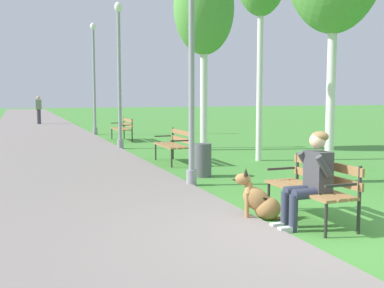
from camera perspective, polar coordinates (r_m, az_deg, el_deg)
The scene contains 13 objects.
ground_plane at distance 6.02m, azimuth 15.12°, elevation -10.81°, with size 120.00×120.00×0.00m, color #478E38.
paved_path at distance 28.75m, azimuth -18.33°, elevation 2.26°, with size 4.18×60.00×0.04m, color gray.
park_bench_near at distance 6.61m, azimuth 14.47°, elevation -4.71°, with size 0.55×1.50×0.85m.
park_bench_mid at distance 11.90m, azimuth -2.12°, elevation 0.14°, with size 0.55×1.50×0.85m.
park_bench_far at distance 17.88m, azimuth -8.30°, elevation 2.02°, with size 0.55×1.50×0.85m.
person_seated_on_near_bench at distance 6.28m, azimuth 14.12°, elevation -3.70°, with size 0.74×0.49×1.25m.
dog_shepherd at distance 6.62m, azimuth 8.17°, elevation -6.81°, with size 0.77×0.48×0.71m.
lamp_post_near at distance 8.86m, azimuth -0.06°, elevation 8.23°, with size 0.24×0.24×3.99m.
lamp_post_mid at distance 15.19m, azimuth -8.75°, elevation 8.33°, with size 0.24×0.24×4.58m.
lamp_post_far at distance 20.91m, azimuth -11.71°, elevation 7.86°, with size 0.24×0.24×4.76m.
birch_tree_fourth at distance 14.91m, azimuth 1.45°, elevation 15.90°, with size 1.87×1.65×5.75m.
litter_bin at distance 9.92m, azimuth 1.31°, elevation -1.96°, with size 0.36×0.36×0.70m, color #515156.
pedestrian_distant at distance 28.78m, azimuth -17.98°, elevation 3.91°, with size 0.32×0.22×1.65m.
Camera 1 is at (-3.37, -4.68, 1.71)m, focal length 44.29 mm.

